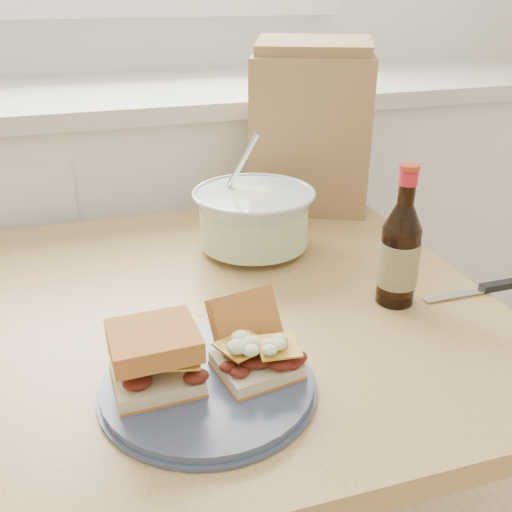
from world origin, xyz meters
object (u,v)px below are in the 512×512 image
object	(u,v)px
dining_table	(228,351)
coleslaw_bowl	(254,221)
paper_bag	(310,134)
plate	(208,384)
beer_bottle	(400,253)

from	to	relation	value
dining_table	coleslaw_bowl	size ratio (longest dim) A/B	3.78
dining_table	paper_bag	bearing A→B (deg)	52.06
plate	paper_bag	bearing A→B (deg)	56.09
plate	beer_bottle	size ratio (longest dim) A/B	1.17
paper_bag	dining_table	bearing A→B (deg)	-104.19
plate	beer_bottle	distance (m)	0.38
paper_bag	coleslaw_bowl	bearing A→B (deg)	-109.98
beer_bottle	paper_bag	distance (m)	0.47
plate	paper_bag	xyz separation A→B (m)	(0.39, 0.58, 0.16)
plate	paper_bag	world-z (taller)	paper_bag
plate	coleslaw_bowl	distance (m)	0.44
plate	paper_bag	size ratio (longest dim) A/B	0.80
dining_table	paper_bag	world-z (taller)	paper_bag
plate	coleslaw_bowl	xyz separation A→B (m)	(0.19, 0.39, 0.05)
plate	dining_table	bearing A→B (deg)	68.00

